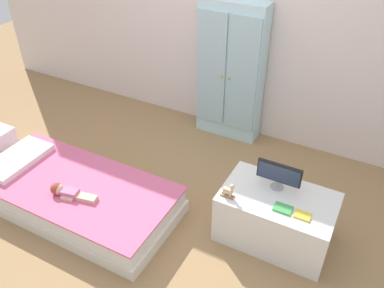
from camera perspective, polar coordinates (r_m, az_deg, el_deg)
ground_plane at (r=3.43m, az=-4.81°, el=-10.09°), size 10.00×10.00×0.02m
back_wall at (r=3.96m, az=7.03°, el=19.41°), size 6.40×0.05×2.70m
bed at (r=3.52m, az=-16.05°, el=-7.06°), size 1.69×0.82×0.26m
pillow at (r=3.84m, az=-23.62°, el=-1.94°), size 0.32×0.58×0.05m
doll at (r=3.33m, az=-17.63°, el=-6.45°), size 0.39×0.15×0.10m
wardrobe at (r=4.04m, az=5.49°, el=10.14°), size 0.65×0.25×1.41m
tv_stand at (r=3.15m, az=11.84°, el=-10.17°), size 0.83×0.52×0.43m
tv_monitor at (r=3.00m, az=12.28°, el=-4.22°), size 0.33×0.10×0.22m
rocking_horse_toy at (r=2.91m, az=5.30°, el=-6.63°), size 0.10×0.04×0.12m
book_green at (r=2.91m, az=12.82°, el=-8.95°), size 0.13×0.09×0.02m
book_yellow at (r=2.89m, az=15.47°, el=-9.78°), size 0.11×0.08×0.01m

